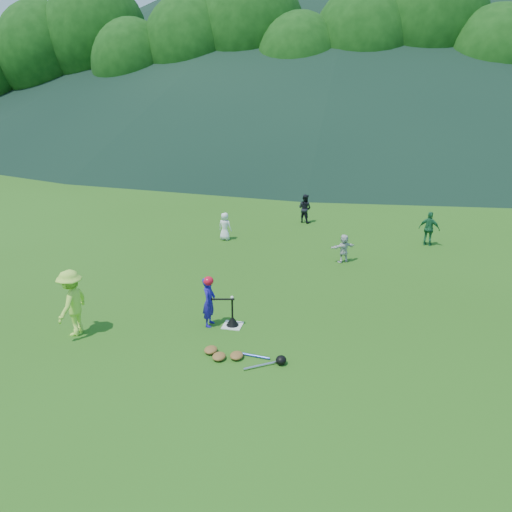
{
  "coord_description": "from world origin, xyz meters",
  "views": [
    {
      "loc": [
        2.91,
        -10.23,
        5.52
      ],
      "look_at": [
        0.0,
        2.5,
        0.9
      ],
      "focal_mm": 35.0,
      "sensor_mm": 36.0,
      "label": 1
    }
  ],
  "objects": [
    {
      "name": "tree_line",
      "position": [
        0.2,
        33.83,
        8.21
      ],
      "size": [
        70.04,
        11.4,
        14.82
      ],
      "color": "#382314",
      "rests_on": "ground"
    },
    {
      "name": "ground",
      "position": [
        0.0,
        0.0,
        0.0
      ],
      "size": [
        120.0,
        120.0,
        0.0
      ],
      "primitive_type": "plane",
      "color": "#275513",
      "rests_on": "ground"
    },
    {
      "name": "fielder_b",
      "position": [
        0.44,
        9.47,
        0.59
      ],
      "size": [
        0.71,
        0.64,
        1.18
      ],
      "primitive_type": "imported",
      "rotation": [
        0.0,
        0.0,
        2.71
      ],
      "color": "black",
      "rests_on": "ground"
    },
    {
      "name": "fielder_c",
      "position": [
        5.09,
        7.45,
        0.61
      ],
      "size": [
        0.77,
        0.5,
        1.21
      ],
      "primitive_type": "imported",
      "rotation": [
        0.0,
        0.0,
        2.83
      ],
      "color": "#1E6439",
      "rests_on": "ground"
    },
    {
      "name": "fielder_d",
      "position": [
        2.28,
        5.05,
        0.46
      ],
      "size": [
        0.86,
        0.7,
        0.92
      ],
      "primitive_type": "imported",
      "rotation": [
        0.0,
        0.0,
        3.73
      ],
      "color": "silver",
      "rests_on": "ground"
    },
    {
      "name": "home_plate",
      "position": [
        0.0,
        0.0,
        0.01
      ],
      "size": [
        0.45,
        0.45,
        0.02
      ],
      "primitive_type": "cube",
      "color": "silver",
      "rests_on": "ground"
    },
    {
      "name": "outfield_fence",
      "position": [
        0.0,
        28.0,
        0.7
      ],
      "size": [
        70.07,
        0.08,
        1.33
      ],
      "color": "gray",
      "rests_on": "ground"
    },
    {
      "name": "distant_hills",
      "position": [
        -7.63,
        81.81,
        14.98
      ],
      "size": [
        155.0,
        140.0,
        32.0
      ],
      "color": "black",
      "rests_on": "ground"
    },
    {
      "name": "baseball",
      "position": [
        0.0,
        0.0,
        0.74
      ],
      "size": [
        0.08,
        0.08,
        0.08
      ],
      "primitive_type": "sphere",
      "color": "white",
      "rests_on": "batting_tee"
    },
    {
      "name": "batter_gear",
      "position": [
        -0.52,
        -0.07,
        1.1
      ],
      "size": [
        0.73,
        0.26,
        0.57
      ],
      "color": "red",
      "rests_on": "ground"
    },
    {
      "name": "batter_child",
      "position": [
        -0.54,
        -0.07,
        0.61
      ],
      "size": [
        0.3,
        0.45,
        1.21
      ],
      "primitive_type": "imported",
      "rotation": [
        0.0,
        0.0,
        1.59
      ],
      "color": "#21169C",
      "rests_on": "ground"
    },
    {
      "name": "equipment_pile",
      "position": [
        0.48,
        -1.4,
        0.07
      ],
      "size": [
        1.8,
        0.72,
        0.19
      ],
      "color": "olive",
      "rests_on": "ground"
    },
    {
      "name": "fielder_a",
      "position": [
        -2.07,
        6.48,
        0.51
      ],
      "size": [
        0.55,
        0.42,
        1.01
      ],
      "primitive_type": "imported",
      "rotation": [
        0.0,
        0.0,
        2.93
      ],
      "color": "white",
      "rests_on": "ground"
    },
    {
      "name": "adult_coach",
      "position": [
        -3.42,
        -1.17,
        0.78
      ],
      "size": [
        0.6,
        1.02,
        1.55
      ],
      "primitive_type": "imported",
      "rotation": [
        0.0,
        0.0,
        -1.55
      ],
      "color": "#B1EC45",
      "rests_on": "ground"
    },
    {
      "name": "batting_tee",
      "position": [
        0.0,
        0.0,
        0.13
      ],
      "size": [
        0.3,
        0.3,
        0.68
      ],
      "color": "black",
      "rests_on": "home_plate"
    }
  ]
}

